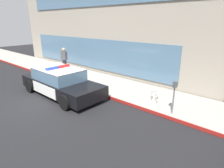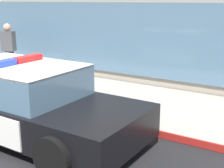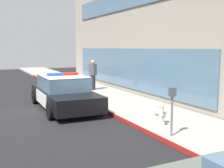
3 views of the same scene
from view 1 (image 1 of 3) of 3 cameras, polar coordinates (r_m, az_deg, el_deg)
name	(u,v)px [view 1 (image 1 of 3)]	position (r m, az deg, el deg)	size (l,w,h in m)	color
ground	(49,101)	(9.58, -18.56, -4.93)	(48.00, 48.00, 0.00)	black
sidewalk	(101,82)	(11.60, -3.24, 0.46)	(48.00, 2.88, 0.15)	#A39E93
curb_red_paint	(83,88)	(10.67, -8.73, -1.34)	(28.80, 0.04, 0.14)	maroon
storefront_building	(154,22)	(15.69, 12.69, 17.69)	(22.68, 8.80, 7.15)	gray
police_cruiser	(61,82)	(10.03, -15.23, 0.58)	(4.90, 2.12, 1.49)	black
fire_hydrant	(154,96)	(8.58, 12.47, -3.49)	(0.34, 0.39, 0.73)	silver
pedestrian_on_sidewalk	(64,60)	(14.23, -14.22, 7.17)	(0.47, 0.38, 1.71)	#23232D
parking_meter	(174,91)	(7.62, 18.29, -2.15)	(0.12, 0.18, 1.34)	slate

